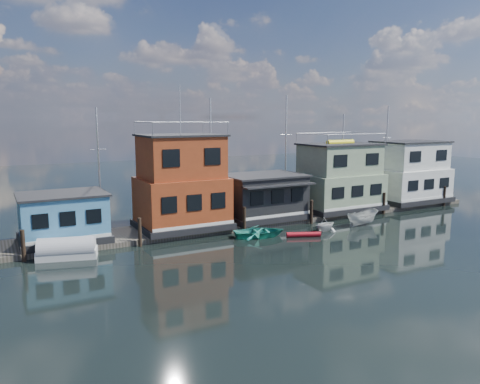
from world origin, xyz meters
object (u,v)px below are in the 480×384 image
houseboat_dark (263,196)px  motorboat (363,218)px  houseboat_green (339,178)px  houseboat_blue (63,218)px  houseboat_white (409,173)px  red_kayak (304,234)px  dinghy_white (325,224)px  houseboat_red (181,184)px  dinghy_teal (259,232)px  tarp_runabout (67,250)px

houseboat_dark → motorboat: 9.22m
houseboat_green → houseboat_blue: bearing=-180.0°
houseboat_green → motorboat: size_ratio=2.37×
houseboat_white → houseboat_blue: bearing=-180.0°
motorboat → houseboat_dark: bearing=49.6°
houseboat_white → red_kayak: 20.28m
houseboat_green → red_kayak: size_ratio=3.00×
houseboat_blue → motorboat: houseboat_blue is taller
dinghy_white → red_kayak: bearing=95.8°
houseboat_green → dinghy_white: houseboat_green is taller
houseboat_red → houseboat_white: bearing=0.0°
motorboat → dinghy_teal: (-10.34, 0.81, -0.26)m
tarp_runabout → houseboat_dark: bearing=26.3°
dinghy_teal → tarp_runabout: tarp_runabout is taller
houseboat_blue → houseboat_dark: 17.50m
houseboat_white → tarp_runabout: (-36.83, -3.42, -2.94)m
motorboat → tarp_runabout: (-25.03, 2.08, -0.09)m
houseboat_dark → houseboat_green: size_ratio=0.88×
houseboat_green → houseboat_dark: bearing=-179.9°
houseboat_red → dinghy_teal: bearing=-43.9°
tarp_runabout → houseboat_red: bearing=34.7°
tarp_runabout → houseboat_white: bearing=20.8°
houseboat_blue → houseboat_red: size_ratio=0.54×
houseboat_red → red_kayak: (8.04, -6.39, -3.90)m
houseboat_dark → tarp_runabout: 18.24m
houseboat_red → dinghy_white: size_ratio=5.15×
red_kayak → houseboat_white: bearing=41.7°
houseboat_green → houseboat_white: bearing=-0.0°
houseboat_red → houseboat_green: bearing=0.0°
tarp_runabout → houseboat_green: bearing=22.8°
motorboat → dinghy_white: (-4.32, -0.07, -0.08)m
dinghy_teal → dinghy_white: 6.09m
houseboat_blue → motorboat: bearing=-12.6°
red_kayak → houseboat_blue: bearing=-176.9°
dinghy_white → houseboat_blue: bearing=64.4°
houseboat_white → motorboat: bearing=-155.0°
houseboat_white → tarp_runabout: size_ratio=1.99×
houseboat_green → tarp_runabout: bearing=-172.7°
houseboat_white → dinghy_teal: size_ratio=2.03×
houseboat_blue → houseboat_dark: houseboat_dark is taller
dinghy_teal → red_kayak: 3.61m
houseboat_red → red_kayak: bearing=-38.5°
motorboat → dinghy_white: bearing=87.8°
houseboat_red → houseboat_white: houseboat_red is taller
tarp_runabout → dinghy_white: tarp_runabout is taller
houseboat_red → tarp_runabout: houseboat_red is taller
dinghy_teal → tarp_runabout: size_ratio=0.98×
houseboat_blue → houseboat_red: bearing=0.0°
houseboat_green → tarp_runabout: (-26.83, -3.42, -2.95)m
houseboat_dark → houseboat_red: bearing=179.9°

